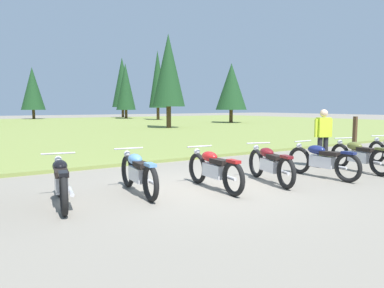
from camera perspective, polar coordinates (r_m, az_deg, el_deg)
The scene contains 11 objects.
ground_plane at distance 8.07m, azimuth 2.38°, elevation -6.73°, with size 140.00×140.00×0.00m, color gray.
grass_moorland at distance 32.40m, azimuth -25.36°, elevation 2.26°, with size 80.00×44.00×0.10m, color olive.
forest_treeline at distance 43.71m, azimuth -18.87°, elevation 9.18°, with size 27.86×30.09×8.95m.
motorcycle_black at distance 6.98m, azimuth -19.54°, elevation -5.38°, with size 0.67×2.08×0.88m.
motorcycle_sky_blue at distance 7.51m, azimuth -8.33°, elevation -4.33°, with size 0.62×2.10×0.88m.
motorcycle_red at distance 7.85m, azimuth 3.37°, elevation -3.84°, with size 0.62×2.10×0.88m.
motorcycle_maroon at distance 8.71m, azimuth 11.92°, elevation -2.99°, with size 0.83×2.04×0.88m.
motorcycle_navy at distance 9.65m, azimuth 19.37°, elevation -2.35°, with size 0.62×2.10×0.88m.
motorcycle_olive at distance 10.91m, azimuth 24.34°, elevation -1.62°, with size 0.70×2.07×0.88m.
rider_with_back_turned at distance 11.21m, azimuth 19.56°, elevation 1.37°, with size 0.52×0.34×1.67m.
trail_marker_post at distance 14.95m, azimuth 23.79°, elevation 1.26°, with size 0.12×0.12×1.38m, color #47331E.
Camera 1 is at (-4.63, -6.37, 1.76)m, focal length 34.60 mm.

